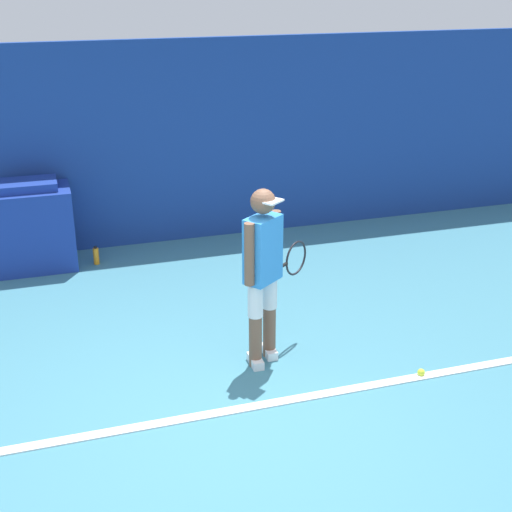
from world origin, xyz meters
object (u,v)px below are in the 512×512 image
object	(u,v)px
tennis_ball	(421,372)
tennis_player	(264,269)
water_bottle	(96,256)
covered_chair	(34,226)

from	to	relation	value
tennis_ball	tennis_player	bearing A→B (deg)	151.22
tennis_player	tennis_ball	bearing A→B (deg)	-65.46
tennis_ball	water_bottle	size ratio (longest dim) A/B	0.30
tennis_ball	water_bottle	bearing A→B (deg)	125.91
tennis_player	water_bottle	size ratio (longest dim) A/B	7.24
water_bottle	tennis_ball	bearing A→B (deg)	-54.09
tennis_player	covered_chair	distance (m)	3.55
tennis_player	tennis_ball	xyz separation A→B (m)	(1.27, -0.70, -0.89)
tennis_player	water_bottle	bearing A→B (deg)	77.62
covered_chair	tennis_player	bearing A→B (deg)	-56.36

